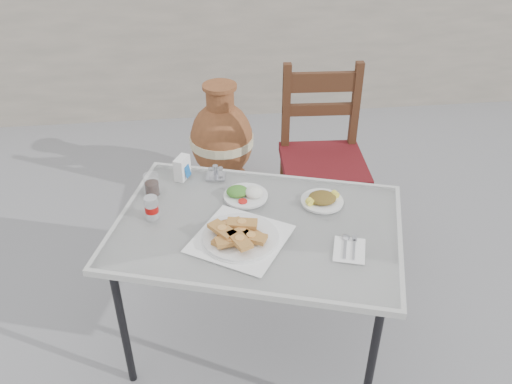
{
  "coord_description": "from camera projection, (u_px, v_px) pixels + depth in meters",
  "views": [
    {
      "loc": [
        -0.09,
        -1.84,
        2.06
      ],
      "look_at": [
        0.12,
        -0.03,
        0.83
      ],
      "focal_mm": 38.0,
      "sensor_mm": 36.0,
      "label": 1
    }
  ],
  "objects": [
    {
      "name": "cafe_table",
      "position": [
        257.0,
        233.0,
        2.25
      ],
      "size": [
        1.35,
        1.1,
        0.71
      ],
      "rotation": [
        0.0,
        0.0,
        -0.3
      ],
      "color": "black",
      "rests_on": "ground"
    },
    {
      "name": "back_wall",
      "position": [
        206.0,
        43.0,
        4.4
      ],
      "size": [
        6.0,
        0.25,
        1.2
      ],
      "primitive_type": "cube",
      "color": "#A59989",
      "rests_on": "ground"
    },
    {
      "name": "salad_chopped_plate",
      "position": [
        322.0,
        199.0,
        2.34
      ],
      "size": [
        0.19,
        0.19,
        0.04
      ],
      "color": "silver",
      "rests_on": "cafe_table"
    },
    {
      "name": "soda_can",
      "position": [
        152.0,
        208.0,
        2.22
      ],
      "size": [
        0.06,
        0.06,
        0.1
      ],
      "color": "silver",
      "rests_on": "cafe_table"
    },
    {
      "name": "ground",
      "position": [
        232.0,
        329.0,
        2.68
      ],
      "size": [
        80.0,
        80.0,
        0.0
      ],
      "primitive_type": "plane",
      "color": "slate",
      "rests_on": "ground"
    },
    {
      "name": "cola_glass",
      "position": [
        152.0,
        186.0,
        2.37
      ],
      "size": [
        0.07,
        0.07,
        0.1
      ],
      "color": "white",
      "rests_on": "cafe_table"
    },
    {
      "name": "terracotta_urn",
      "position": [
        222.0,
        140.0,
        3.57
      ],
      "size": [
        0.42,
        0.42,
        0.73
      ],
      "color": "brown",
      "rests_on": "ground"
    },
    {
      "name": "cutlery_napkin",
      "position": [
        349.0,
        248.0,
        2.09
      ],
      "size": [
        0.16,
        0.18,
        0.01
      ],
      "rotation": [
        0.0,
        0.0,
        -0.3
      ],
      "color": "white",
      "rests_on": "cafe_table"
    },
    {
      "name": "pide_plate",
      "position": [
        240.0,
        233.0,
        2.12
      ],
      "size": [
        0.47,
        0.47,
        0.07
      ],
      "rotation": [
        0.0,
        0.0,
        -0.56
      ],
      "color": "white",
      "rests_on": "cafe_table"
    },
    {
      "name": "condiment_caddy",
      "position": [
        216.0,
        174.0,
        2.49
      ],
      "size": [
        0.1,
        0.08,
        0.06
      ],
      "rotation": [
        0.0,
        0.0,
        -0.15
      ],
      "color": "#B4B4BB",
      "rests_on": "cafe_table"
    },
    {
      "name": "chair",
      "position": [
        322.0,
        158.0,
        3.01
      ],
      "size": [
        0.48,
        0.48,
        1.02
      ],
      "rotation": [
        0.0,
        0.0,
        -0.06
      ],
      "color": "#3C1B10",
      "rests_on": "ground"
    },
    {
      "name": "napkin_holder",
      "position": [
        182.0,
        168.0,
        2.48
      ],
      "size": [
        0.08,
        0.1,
        0.11
      ],
      "rotation": [
        0.0,
        0.0,
        -0.46
      ],
      "color": "white",
      "rests_on": "cafe_table"
    },
    {
      "name": "salad_rice_plate",
      "position": [
        245.0,
        193.0,
        2.37
      ],
      "size": [
        0.2,
        0.2,
        0.05
      ],
      "color": "silver",
      "rests_on": "cafe_table"
    }
  ]
}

